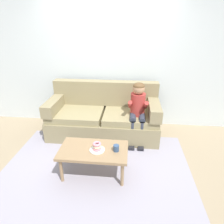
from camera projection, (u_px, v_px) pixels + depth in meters
ground at (99, 159)px, 3.18m from camera, size 10.00×10.00×0.00m
wall_back at (108, 57)px, 3.87m from camera, size 8.00×0.10×2.80m
area_rug at (96, 169)px, 2.95m from camera, size 2.81×2.05×0.01m
couch at (104, 117)px, 3.81m from camera, size 2.07×0.90×0.99m
coffee_table at (94, 152)px, 2.73m from camera, size 0.95×0.54×0.43m
person_child at (138, 107)px, 3.43m from camera, size 0.34×0.58×1.10m
plate at (97, 150)px, 2.69m from camera, size 0.21×0.21×0.01m
donut at (97, 148)px, 2.68m from camera, size 0.16×0.16×0.04m
donut_second at (97, 146)px, 2.66m from camera, size 0.17×0.17×0.04m
donut_third at (97, 144)px, 2.65m from camera, size 0.15×0.15×0.04m
mug at (116, 148)px, 2.66m from camera, size 0.08×0.08×0.09m
toy_controller at (73, 158)px, 3.17m from camera, size 0.23×0.09×0.05m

